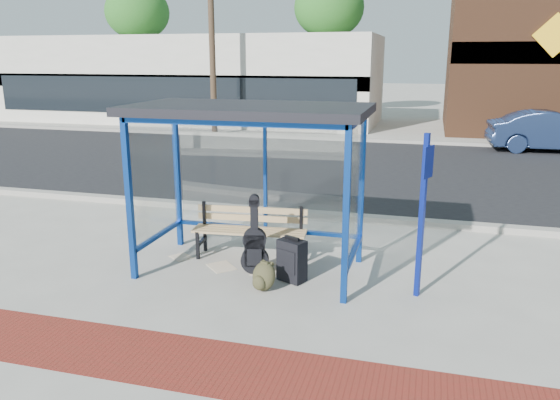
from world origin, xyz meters
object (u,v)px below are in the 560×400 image
(bench, at_px, (250,228))
(suitcase, at_px, (292,261))
(parked_car, at_px, (553,131))
(backpack, at_px, (263,277))
(guitar_bag, at_px, (255,247))

(bench, distance_m, suitcase, 1.18)
(suitcase, xyz_separation_m, parked_car, (5.66, 12.81, 0.37))
(suitcase, bearing_deg, parked_car, 90.40)
(backpack, bearing_deg, guitar_bag, 136.01)
(parked_car, bearing_deg, guitar_bag, 149.11)
(parked_car, bearing_deg, suitcase, 151.51)
(guitar_bag, xyz_separation_m, suitcase, (0.59, -0.13, -0.10))
(backpack, height_order, parked_car, parked_car)
(backpack, xyz_separation_m, parked_car, (5.95, 13.21, 0.48))
(guitar_bag, distance_m, backpack, 0.65)
(suitcase, xyz_separation_m, backpack, (-0.29, -0.41, -0.11))
(bench, relative_size, backpack, 4.48)
(bench, bearing_deg, backpack, -69.63)
(guitar_bag, bearing_deg, suitcase, -26.02)
(bench, bearing_deg, guitar_bag, -71.97)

